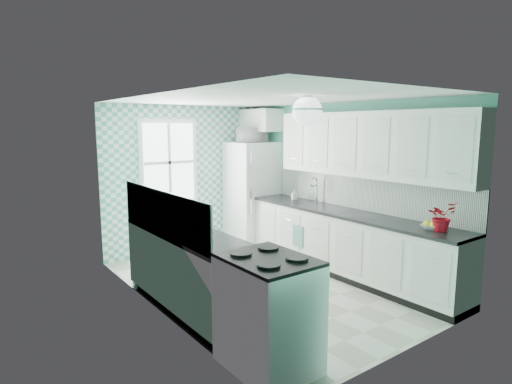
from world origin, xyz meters
TOP-DOWN VIEW (x-y plane):
  - floor at (0.00, 0.00)m, footprint 3.00×4.40m
  - ceiling at (0.00, 0.00)m, footprint 3.00×4.40m
  - wall_back at (0.00, 2.21)m, footprint 3.00×0.02m
  - wall_front at (0.00, -2.21)m, footprint 3.00×0.02m
  - wall_left at (-1.51, 0.00)m, footprint 0.02×4.40m
  - wall_right at (1.51, 0.00)m, footprint 0.02×4.40m
  - accent_wall at (0.00, 2.19)m, footprint 3.00×0.01m
  - window at (-0.35, 2.16)m, footprint 1.04×0.05m
  - backsplash_right at (1.49, -0.40)m, footprint 0.02×3.60m
  - backsplash_left at (-1.49, -0.07)m, footprint 0.02×2.15m
  - upper_cabinets_right at (1.33, -0.60)m, footprint 0.33×3.20m
  - upper_cabinet_fridge at (1.30, 1.83)m, footprint 0.40×0.74m
  - ceiling_light at (0.00, -0.80)m, footprint 0.34×0.34m
  - base_cabinets_right at (1.20, -0.40)m, footprint 0.60×3.60m
  - countertop_right at (1.19, -0.40)m, footprint 0.63×3.60m
  - base_cabinets_left at (-1.20, -0.07)m, footprint 0.60×2.15m
  - countertop_left at (-1.19, -0.07)m, footprint 0.63×2.15m
  - fridge at (1.11, 1.79)m, footprint 0.81×0.80m
  - stove at (-1.20, -1.62)m, footprint 0.67×0.83m
  - sink at (1.20, 0.42)m, footprint 0.54×0.46m
  - rug at (0.21, 0.04)m, footprint 1.02×1.17m
  - dish_towel at (0.89, 0.30)m, footprint 0.02×0.22m
  - fruit_bowl at (1.20, -1.70)m, footprint 0.25×0.25m
  - potted_plant at (1.20, -1.82)m, footprint 0.36×0.33m
  - soap_bottle at (1.25, 0.81)m, footprint 0.09×0.09m
  - microwave at (1.11, 1.79)m, footprint 0.49×0.34m

SIDE VIEW (x-z plane):
  - floor at x=0.00m, z-range -0.02..0.00m
  - rug at x=0.21m, z-range 0.00..0.02m
  - base_cabinets_right at x=1.20m, z-range 0.00..0.90m
  - base_cabinets_left at x=-1.20m, z-range 0.00..0.90m
  - dish_towel at x=0.89m, z-range 0.31..0.65m
  - stove at x=-1.20m, z-range 0.02..1.03m
  - countertop_right at x=1.19m, z-range 0.90..0.94m
  - countertop_left at x=-1.19m, z-range 0.90..0.94m
  - sink at x=1.20m, z-range 0.66..1.20m
  - fridge at x=1.11m, z-range 0.00..1.86m
  - fruit_bowl at x=1.20m, z-range 0.94..1.00m
  - soap_bottle at x=1.25m, z-range 0.94..1.11m
  - potted_plant at x=1.20m, z-range 0.94..1.29m
  - backsplash_right at x=1.49m, z-range 0.94..1.45m
  - backsplash_left at x=-1.49m, z-range 0.94..1.45m
  - wall_back at x=0.00m, z-range 0.00..2.50m
  - wall_front at x=0.00m, z-range 0.00..2.50m
  - wall_left at x=-1.51m, z-range 0.00..2.50m
  - wall_right at x=1.51m, z-range 0.00..2.50m
  - accent_wall at x=0.00m, z-range 0.00..2.50m
  - window at x=-0.35m, z-range 0.83..2.27m
  - upper_cabinets_right at x=1.33m, z-range 1.45..2.35m
  - microwave at x=1.11m, z-range 1.86..2.13m
  - upper_cabinet_fridge at x=1.30m, z-range 2.05..2.45m
  - ceiling_light at x=0.00m, z-range 2.15..2.50m
  - ceiling at x=0.00m, z-range 2.50..2.52m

